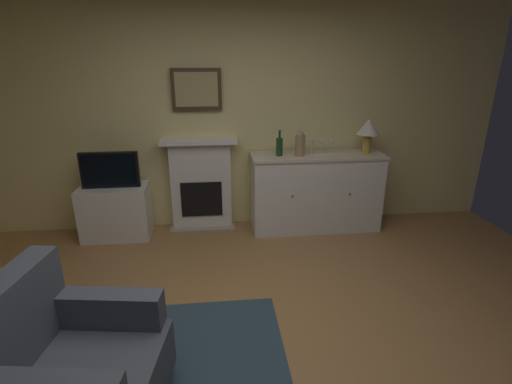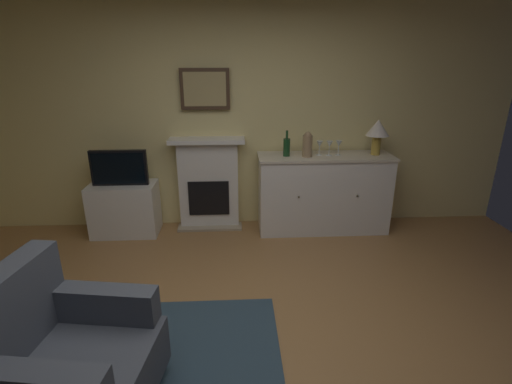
{
  "view_description": "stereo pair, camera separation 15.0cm",
  "coord_description": "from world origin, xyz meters",
  "px_view_note": "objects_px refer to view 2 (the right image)",
  "views": [
    {
      "loc": [
        -0.23,
        -2.09,
        1.96
      ],
      "look_at": [
        0.06,
        0.59,
        1.0
      ],
      "focal_mm": 26.36,
      "sensor_mm": 36.0,
      "label": 1
    },
    {
      "loc": [
        -0.09,
        -2.11,
        1.96
      ],
      "look_at": [
        0.06,
        0.59,
        1.0
      ],
      "focal_mm": 26.36,
      "sensor_mm": 36.0,
      "label": 2
    }
  ],
  "objects_px": {
    "wine_glass_left": "(320,145)",
    "tv_cabinet": "(125,209)",
    "fireplace_unit": "(209,183)",
    "armchair": "(64,360)",
    "wine_glass_right": "(339,144)",
    "wine_glass_center": "(329,145)",
    "framed_picture": "(205,89)",
    "table_lamp": "(378,130)",
    "wine_bottle": "(287,147)",
    "tv_set": "(119,168)",
    "sideboard_cabinet": "(323,193)",
    "vase_decorative": "(307,144)"
  },
  "relations": [
    {
      "from": "tv_cabinet",
      "to": "tv_set",
      "type": "bearing_deg",
      "value": -90.0
    },
    {
      "from": "wine_glass_center",
      "to": "framed_picture",
      "type": "bearing_deg",
      "value": 170.74
    },
    {
      "from": "table_lamp",
      "to": "wine_bottle",
      "type": "relative_size",
      "value": 1.38
    },
    {
      "from": "table_lamp",
      "to": "armchair",
      "type": "xyz_separation_m",
      "value": [
        -2.57,
        -2.42,
        -0.82
      ]
    },
    {
      "from": "wine_glass_center",
      "to": "armchair",
      "type": "bearing_deg",
      "value": -130.02
    },
    {
      "from": "table_lamp",
      "to": "wine_glass_center",
      "type": "relative_size",
      "value": 2.42
    },
    {
      "from": "sideboard_cabinet",
      "to": "wine_glass_left",
      "type": "distance_m",
      "value": 0.59
    },
    {
      "from": "tv_set",
      "to": "framed_picture",
      "type": "bearing_deg",
      "value": 13.31
    },
    {
      "from": "wine_bottle",
      "to": "vase_decorative",
      "type": "xyz_separation_m",
      "value": [
        0.23,
        -0.04,
        0.03
      ]
    },
    {
      "from": "sideboard_cabinet",
      "to": "wine_bottle",
      "type": "distance_m",
      "value": 0.72
    },
    {
      "from": "tv_cabinet",
      "to": "sideboard_cabinet",
      "type": "bearing_deg",
      "value": -0.37
    },
    {
      "from": "armchair",
      "to": "wine_glass_right",
      "type": "bearing_deg",
      "value": 48.65
    },
    {
      "from": "framed_picture",
      "to": "wine_glass_left",
      "type": "bearing_deg",
      "value": -9.49
    },
    {
      "from": "wine_glass_center",
      "to": "tv_set",
      "type": "height_order",
      "value": "wine_glass_center"
    },
    {
      "from": "vase_decorative",
      "to": "armchair",
      "type": "xyz_separation_m",
      "value": [
        -1.77,
        -2.37,
        -0.68
      ]
    },
    {
      "from": "tv_set",
      "to": "sideboard_cabinet",
      "type": "bearing_deg",
      "value": 0.2
    },
    {
      "from": "framed_picture",
      "to": "wine_glass_left",
      "type": "distance_m",
      "value": 1.43
    },
    {
      "from": "framed_picture",
      "to": "tv_set",
      "type": "relative_size",
      "value": 0.89
    },
    {
      "from": "wine_glass_left",
      "to": "armchair",
      "type": "bearing_deg",
      "value": -128.31
    },
    {
      "from": "sideboard_cabinet",
      "to": "table_lamp",
      "type": "relative_size",
      "value": 3.85
    },
    {
      "from": "framed_picture",
      "to": "tv_set",
      "type": "xyz_separation_m",
      "value": [
        -0.97,
        -0.23,
        -0.83
      ]
    },
    {
      "from": "framed_picture",
      "to": "armchair",
      "type": "xyz_separation_m",
      "value": [
        -0.64,
        -2.64,
        -1.26
      ]
    },
    {
      "from": "wine_bottle",
      "to": "wine_glass_right",
      "type": "distance_m",
      "value": 0.6
    },
    {
      "from": "wine_glass_left",
      "to": "tv_cabinet",
      "type": "bearing_deg",
      "value": 179.84
    },
    {
      "from": "wine_glass_right",
      "to": "fireplace_unit",
      "type": "bearing_deg",
      "value": 173.64
    },
    {
      "from": "wine_glass_right",
      "to": "tv_cabinet",
      "type": "xyz_separation_m",
      "value": [
        -2.47,
        0.0,
        -0.74
      ]
    },
    {
      "from": "sideboard_cabinet",
      "to": "wine_glass_left",
      "type": "relative_size",
      "value": 9.33
    },
    {
      "from": "sideboard_cabinet",
      "to": "wine_glass_center",
      "type": "bearing_deg",
      "value": -6.7
    },
    {
      "from": "tv_cabinet",
      "to": "tv_set",
      "type": "relative_size",
      "value": 1.21
    },
    {
      "from": "wine_bottle",
      "to": "wine_glass_left",
      "type": "height_order",
      "value": "wine_bottle"
    },
    {
      "from": "table_lamp",
      "to": "tv_set",
      "type": "height_order",
      "value": "table_lamp"
    },
    {
      "from": "wine_glass_center",
      "to": "wine_glass_right",
      "type": "distance_m",
      "value": 0.11
    },
    {
      "from": "tv_set",
      "to": "armchair",
      "type": "bearing_deg",
      "value": -82.07
    },
    {
      "from": "sideboard_cabinet",
      "to": "wine_glass_center",
      "type": "height_order",
      "value": "wine_glass_center"
    },
    {
      "from": "wine_glass_center",
      "to": "wine_glass_right",
      "type": "relative_size",
      "value": 1.0
    },
    {
      "from": "tv_cabinet",
      "to": "armchair",
      "type": "xyz_separation_m",
      "value": [
        0.34,
        -2.43,
        0.08
      ]
    },
    {
      "from": "sideboard_cabinet",
      "to": "wine_glass_right",
      "type": "xyz_separation_m",
      "value": [
        0.14,
        0.01,
        0.58
      ]
    },
    {
      "from": "armchair",
      "to": "wine_glass_left",
      "type": "bearing_deg",
      "value": 51.69
    },
    {
      "from": "tv_cabinet",
      "to": "armchair",
      "type": "bearing_deg",
      "value": -82.15
    },
    {
      "from": "tv_cabinet",
      "to": "tv_set",
      "type": "xyz_separation_m",
      "value": [
        -0.0,
        -0.02,
        0.5
      ]
    },
    {
      "from": "sideboard_cabinet",
      "to": "vase_decorative",
      "type": "relative_size",
      "value": 5.47
    },
    {
      "from": "framed_picture",
      "to": "wine_bottle",
      "type": "bearing_deg",
      "value": -14.52
    },
    {
      "from": "tv_set",
      "to": "table_lamp",
      "type": "bearing_deg",
      "value": 0.16
    },
    {
      "from": "vase_decorative",
      "to": "wine_glass_right",
      "type": "bearing_deg",
      "value": 9.23
    },
    {
      "from": "fireplace_unit",
      "to": "armchair",
      "type": "distance_m",
      "value": 2.68
    },
    {
      "from": "wine_bottle",
      "to": "wine_glass_center",
      "type": "distance_m",
      "value": 0.49
    },
    {
      "from": "armchair",
      "to": "table_lamp",
      "type": "bearing_deg",
      "value": 43.3
    },
    {
      "from": "fireplace_unit",
      "to": "tv_set",
      "type": "distance_m",
      "value": 1.03
    },
    {
      "from": "framed_picture",
      "to": "sideboard_cabinet",
      "type": "xyz_separation_m",
      "value": [
        1.35,
        -0.22,
        -1.18
      ]
    },
    {
      "from": "wine_glass_right",
      "to": "wine_glass_center",
      "type": "bearing_deg",
      "value": -172.59
    }
  ]
}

